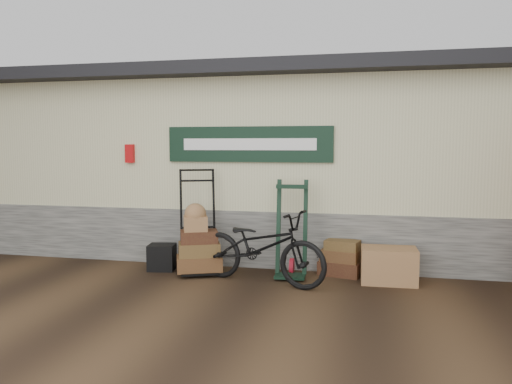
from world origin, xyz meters
TOP-DOWN VIEW (x-y plane):
  - ground at (0.00, 0.00)m, footprint 80.00×80.00m
  - station_building at (-0.01, 2.74)m, footprint 14.40×4.10m
  - porter_trolley at (-1.00, 0.55)m, footprint 0.97×0.86m
  - green_barrow at (0.43, 0.58)m, footprint 0.53×0.46m
  - suitcase_stack at (1.13, 0.85)m, footprint 0.68×0.52m
  - wicker_hamper at (1.82, 0.57)m, footprint 0.78×0.52m
  - black_trunk at (-1.60, 0.56)m, footprint 0.45×0.40m
  - bicycle at (0.06, 0.15)m, footprint 1.21×2.11m

SIDE VIEW (x-z plane):
  - ground at x=0.00m, z-range 0.00..0.00m
  - black_trunk at x=-1.60m, z-range 0.00..0.40m
  - wicker_hamper at x=1.82m, z-range 0.00..0.50m
  - suitcase_stack at x=1.13m, z-range 0.00..0.54m
  - bicycle at x=0.06m, z-range 0.00..1.16m
  - green_barrow at x=0.43m, z-range 0.00..1.43m
  - porter_trolley at x=-1.00m, z-range 0.00..1.60m
  - station_building at x=-0.01m, z-range 0.01..3.21m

